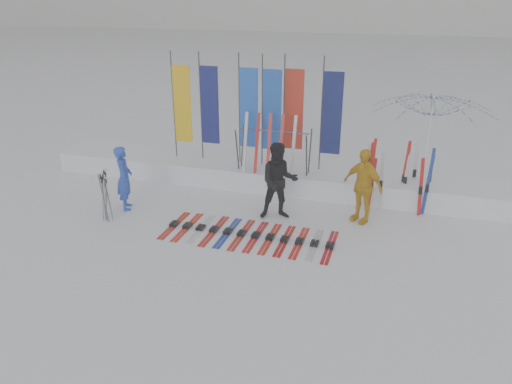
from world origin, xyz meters
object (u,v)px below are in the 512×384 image
(person_black, at_px, (279,181))
(tent_canopy, at_px, (428,145))
(person_blue, at_px, (124,178))
(ski_rack, at_px, (274,145))
(person_yellow, at_px, (363,186))
(ski_row, at_px, (249,235))

(person_black, xyz_separation_m, tent_canopy, (3.52, 2.65, 0.49))
(person_blue, relative_size, ski_rack, 0.84)
(person_black, relative_size, person_yellow, 1.04)
(person_yellow, distance_m, tent_canopy, 2.74)
(person_yellow, xyz_separation_m, ski_rack, (-2.64, 1.32, 0.44))
(tent_canopy, distance_m, ski_row, 5.71)
(person_yellow, bearing_deg, ski_row, -115.77)
(tent_canopy, bearing_deg, person_blue, -156.56)
(person_blue, bearing_deg, ski_row, -128.92)
(person_blue, xyz_separation_m, ski_rack, (3.41, 2.35, 0.52))
(person_yellow, xyz_separation_m, ski_row, (-2.44, -1.64, -0.91))
(person_blue, xyz_separation_m, person_yellow, (6.05, 1.04, 0.09))
(person_black, relative_size, tent_canopy, 0.60)
(person_black, xyz_separation_m, person_yellow, (2.03, 0.42, -0.04))
(person_black, relative_size, ski_rack, 0.97)
(person_yellow, height_order, ski_rack, person_yellow)
(person_black, height_order, ski_row, person_black)
(person_blue, relative_size, tent_canopy, 0.52)
(tent_canopy, bearing_deg, person_yellow, -123.76)
(ski_rack, bearing_deg, tent_canopy, 12.51)
(person_yellow, distance_m, ski_rack, 2.98)
(ski_row, bearing_deg, person_black, 71.38)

